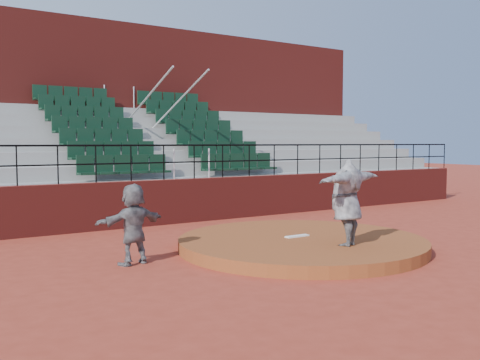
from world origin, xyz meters
The scene contains 9 objects.
ground centered at (0.00, 0.00, 0.00)m, with size 90.00×90.00×0.00m, color maroon.
pitchers_mound centered at (0.00, 0.00, 0.12)m, with size 5.50×5.50×0.25m, color brown.
pitching_rubber centered at (0.00, 0.15, 0.27)m, with size 0.60×0.15×0.03m, color white.
boundary_wall centered at (0.00, 5.00, 0.65)m, with size 24.00×0.30×1.30m, color maroon.
wall_railing centered at (0.00, 5.00, 2.03)m, with size 24.04×0.05×1.03m.
seating_deck centered at (0.00, 8.65, 1.43)m, with size 24.00×5.97×4.63m.
press_box_facade centered at (0.00, 12.60, 3.55)m, with size 24.00×3.00×7.10m, color maroon.
pitcher centered at (0.19, -1.21, 1.15)m, with size 2.21×0.60×1.79m, color black.
fielder centered at (-3.72, 0.63, 0.79)m, with size 1.47×0.47×1.59m, color black.
Camera 1 is at (-7.65, -9.12, 2.37)m, focal length 40.00 mm.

